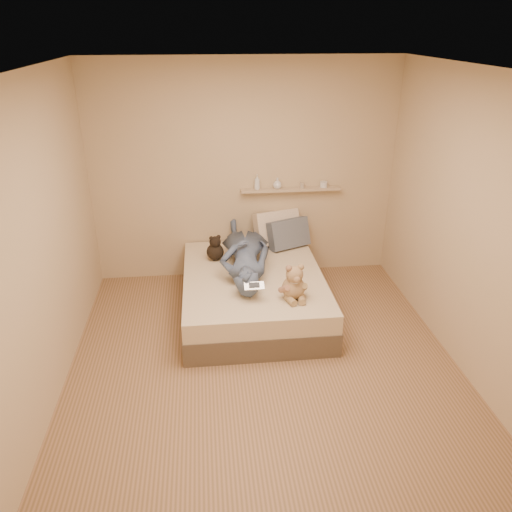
{
  "coord_description": "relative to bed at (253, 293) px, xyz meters",
  "views": [
    {
      "loc": [
        -0.49,
        -3.82,
        2.9
      ],
      "look_at": [
        0.0,
        0.65,
        0.8
      ],
      "focal_mm": 35.0,
      "sensor_mm": 36.0,
      "label": 1
    }
  ],
  "objects": [
    {
      "name": "pillow_grey",
      "position": [
        0.5,
        0.69,
        0.4
      ],
      "size": [
        0.55,
        0.41,
        0.37
      ],
      "primitive_type": "cube",
      "rotation": [
        -0.3,
        0.0,
        0.4
      ],
      "color": "slate",
      "rests_on": "bed"
    },
    {
      "name": "shelf_bottles",
      "position": [
        0.44,
        0.91,
        0.95
      ],
      "size": [
        0.89,
        0.13,
        0.18
      ],
      "color": "white",
      "rests_on": "wall_shelf"
    },
    {
      "name": "room",
      "position": [
        0.0,
        -0.93,
        1.08
      ],
      "size": [
        3.8,
        3.8,
        3.8
      ],
      "color": "#9B6F50",
      "rests_on": "ground"
    },
    {
      "name": "bed",
      "position": [
        0.0,
        0.0,
        0.0
      ],
      "size": [
        1.5,
        1.9,
        0.45
      ],
      "color": "brown",
      "rests_on": "floor"
    },
    {
      "name": "teddy_bear",
      "position": [
        0.34,
        -0.56,
        0.38
      ],
      "size": [
        0.31,
        0.3,
        0.37
      ],
      "color": "tan",
      "rests_on": "bed"
    },
    {
      "name": "game_console",
      "position": [
        -0.05,
        -0.57,
        0.4
      ],
      "size": [
        0.19,
        0.08,
        0.07
      ],
      "color": "silver",
      "rests_on": "bed"
    },
    {
      "name": "person",
      "position": [
        -0.07,
        0.19,
        0.41
      ],
      "size": [
        0.65,
        1.54,
        0.36
      ],
      "primitive_type": "imported",
      "rotation": [
        0.0,
        0.0,
        3.07
      ],
      "color": "#4D5C7A",
      "rests_on": "bed"
    },
    {
      "name": "wall_shelf",
      "position": [
        0.55,
        0.91,
        0.88
      ],
      "size": [
        1.2,
        0.12,
        0.03
      ],
      "primitive_type": "cube",
      "color": "tan",
      "rests_on": "wall_back"
    },
    {
      "name": "pillow_cream",
      "position": [
        0.38,
        0.83,
        0.43
      ],
      "size": [
        0.61,
        0.43,
        0.43
      ],
      "primitive_type": "cube",
      "rotation": [
        -0.34,
        0.0,
        0.3
      ],
      "color": "#F4DDC1",
      "rests_on": "bed"
    },
    {
      "name": "dark_plush",
      "position": [
        -0.39,
        0.42,
        0.36
      ],
      "size": [
        0.2,
        0.2,
        0.3
      ],
      "color": "black",
      "rests_on": "bed"
    }
  ]
}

